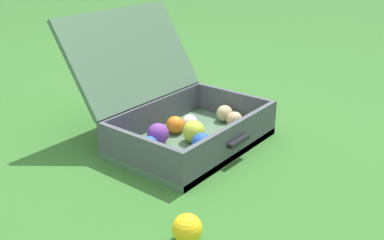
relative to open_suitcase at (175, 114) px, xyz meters
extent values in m
plane|color=#336B28|center=(-0.09, -0.03, -0.11)|extent=(16.00, 16.00, 0.00)
cube|color=#4C7051|center=(0.00, -0.08, -0.09)|extent=(0.57, 0.38, 0.03)
cube|color=#4C5156|center=(-0.27, -0.08, -0.04)|extent=(0.02, 0.38, 0.14)
cube|color=#4C5156|center=(0.28, -0.08, -0.04)|extent=(0.02, 0.38, 0.14)
cube|color=#4C5156|center=(0.00, -0.26, -0.04)|extent=(0.53, 0.02, 0.14)
cube|color=#4C5156|center=(0.00, 0.11, -0.04)|extent=(0.53, 0.02, 0.14)
cube|color=#4C7051|center=(0.00, 0.22, 0.19)|extent=(0.57, 0.22, 0.33)
cube|color=black|center=(0.00, -0.28, -0.03)|extent=(0.11, 0.02, 0.02)
sphere|color=white|center=(0.07, -0.02, -0.05)|extent=(0.06, 0.06, 0.06)
sphere|color=purple|center=(-0.10, 0.00, -0.04)|extent=(0.08, 0.08, 0.08)
sphere|color=orange|center=(0.01, 0.01, -0.05)|extent=(0.07, 0.07, 0.07)
sphere|color=purple|center=(-0.22, 0.05, -0.04)|extent=(0.07, 0.07, 0.07)
sphere|color=#D1B784|center=(0.20, -0.14, -0.05)|extent=(0.06, 0.06, 0.06)
sphere|color=#CCDB38|center=(-0.01, -0.10, -0.04)|extent=(0.08, 0.08, 0.08)
sphere|color=blue|center=(-0.17, -0.03, -0.05)|extent=(0.06, 0.06, 0.06)
sphere|color=blue|center=(-0.06, -0.17, -0.05)|extent=(0.07, 0.07, 0.07)
sphere|color=purple|center=(0.16, -0.18, -0.06)|extent=(0.05, 0.05, 0.05)
sphere|color=#D1B784|center=(0.22, -0.07, -0.05)|extent=(0.07, 0.07, 0.07)
sphere|color=yellow|center=(-0.45, -0.42, -0.07)|extent=(0.08, 0.08, 0.08)
camera|label=1|loc=(-1.18, -1.00, 0.62)|focal=41.75mm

